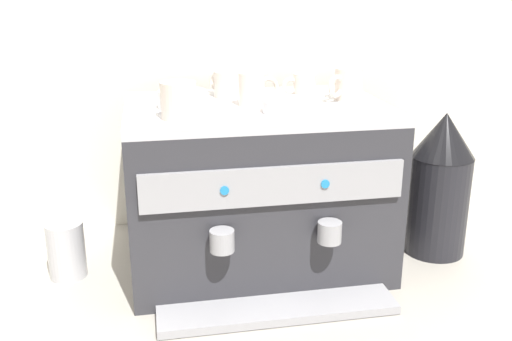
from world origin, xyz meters
name	(u,v)px	position (x,y,z in m)	size (l,w,h in m)	color
ground_plane	(256,260)	(0.00, 0.00, 0.00)	(4.00, 4.00, 0.00)	#9E998E
tiled_backsplash_wall	(236,57)	(0.00, 0.34, 0.52)	(2.80, 0.03, 1.04)	silver
espresso_machine	(256,187)	(0.00, 0.00, 0.22)	(0.66, 0.56, 0.44)	#2D2D33
ceramic_cup_0	(228,84)	(-0.06, 0.11, 0.48)	(0.09, 0.11, 0.07)	beige
ceramic_cup_1	(303,85)	(0.14, 0.08, 0.47)	(0.09, 0.06, 0.06)	beige
ceramic_cup_2	(179,100)	(-0.20, -0.12, 0.48)	(0.08, 0.13, 0.08)	beige
ceramic_cup_3	(347,84)	(0.24, 0.01, 0.48)	(0.11, 0.08, 0.08)	beige
ceramic_cup_4	(253,89)	(-0.01, -0.02, 0.48)	(0.11, 0.06, 0.08)	beige
ceramic_bowl_0	(182,100)	(-0.19, -0.01, 0.46)	(0.12, 0.12, 0.04)	white
ceramic_bowl_1	(289,106)	(0.06, -0.11, 0.46)	(0.13, 0.13, 0.03)	white
coffee_grinder	(440,184)	(0.51, -0.04, 0.20)	(0.17, 0.17, 0.41)	black
milk_pitcher	(66,250)	(-0.50, 0.01, 0.08)	(0.10, 0.10, 0.15)	#B7B7BC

